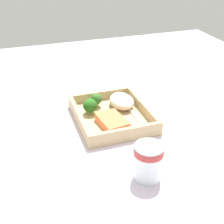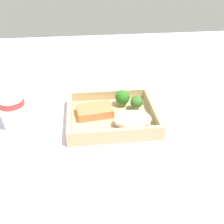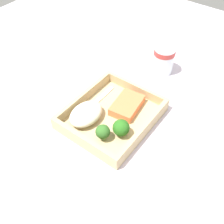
# 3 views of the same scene
# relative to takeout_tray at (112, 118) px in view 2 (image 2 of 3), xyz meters

# --- Properties ---
(ground_plane) EXTENTS (1.60, 1.60, 0.02)m
(ground_plane) POSITION_rel_takeout_tray_xyz_m (0.00, 0.00, -0.02)
(ground_plane) COLOR silver
(takeout_tray) EXTENTS (0.25, 0.21, 0.01)m
(takeout_tray) POSITION_rel_takeout_tray_xyz_m (0.00, 0.00, 0.00)
(takeout_tray) COLOR tan
(takeout_tray) RESTS_ON ground_plane
(tray_rim) EXTENTS (0.25, 0.21, 0.03)m
(tray_rim) POSITION_rel_takeout_tray_xyz_m (0.00, 0.00, 0.02)
(tray_rim) COLOR tan
(tray_rim) RESTS_ON takeout_tray
(salmon_fillet) EXTENTS (0.11, 0.08, 0.02)m
(salmon_fillet) POSITION_rel_takeout_tray_xyz_m (-0.05, 0.02, 0.02)
(salmon_fillet) COLOR #F67544
(salmon_fillet) RESTS_ON takeout_tray
(mashed_potatoes) EXTENTS (0.10, 0.07, 0.04)m
(mashed_potatoes) POSITION_rel_takeout_tray_xyz_m (0.05, -0.05, 0.03)
(mashed_potatoes) COLOR beige
(mashed_potatoes) RESTS_ON takeout_tray
(broccoli_floret_1) EXTENTS (0.04, 0.04, 0.04)m
(broccoli_floret_1) POSITION_rel_takeout_tray_xyz_m (0.07, 0.03, 0.03)
(broccoli_floret_1) COLOR #82A760
(broccoli_floret_1) RESTS_ON takeout_tray
(broccoli_floret_2) EXTENTS (0.04, 0.04, 0.05)m
(broccoli_floret_2) POSITION_rel_takeout_tray_xyz_m (0.04, 0.06, 0.03)
(broccoli_floret_2) COLOR #87A564
(broccoli_floret_2) RESTS_ON takeout_tray
(fork) EXTENTS (0.16, 0.02, 0.00)m
(fork) POSITION_rel_takeout_tray_xyz_m (-0.00, -0.07, 0.01)
(fork) COLOR white
(fork) RESTS_ON takeout_tray
(paper_cup) EXTENTS (0.07, 0.07, 0.09)m
(paper_cup) POSITION_rel_takeout_tray_xyz_m (-0.27, 0.01, 0.04)
(paper_cup) COLOR white
(paper_cup) RESTS_ON ground_plane
(receipt_slip) EXTENTS (0.11, 0.15, 0.00)m
(receipt_slip) POSITION_rel_takeout_tray_xyz_m (0.07, 0.23, -0.00)
(receipt_slip) COLOR white
(receipt_slip) RESTS_ON ground_plane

